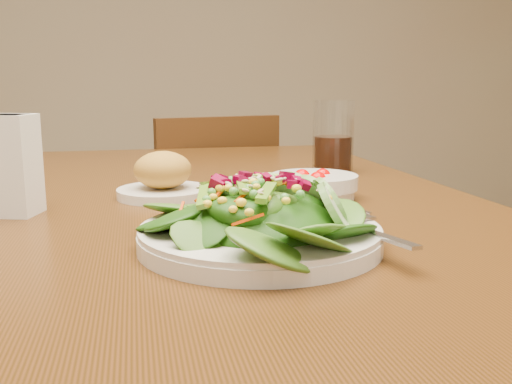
# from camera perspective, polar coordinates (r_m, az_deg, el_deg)

# --- Properties ---
(dining_table) EXTENTS (0.90, 1.40, 0.75)m
(dining_table) POSITION_cam_1_polar(r_m,az_deg,el_deg) (0.87, -7.04, -7.63)
(dining_table) COLOR #4D2810
(dining_table) RESTS_ON ground_plane
(chair_far) EXTENTS (0.46, 0.47, 0.83)m
(chair_far) POSITION_cam_1_polar(r_m,az_deg,el_deg) (1.76, -5.01, -5.06)
(chair_far) COLOR #331C0A
(chair_far) RESTS_ON ground_plane
(salad_plate) EXTENTS (0.27, 0.26, 0.08)m
(salad_plate) POSITION_cam_1_polar(r_m,az_deg,el_deg) (0.61, 1.24, -2.90)
(salad_plate) COLOR silver
(salad_plate) RESTS_ON dining_table
(bread_plate) EXTENTS (0.14, 0.14, 0.07)m
(bread_plate) POSITION_cam_1_polar(r_m,az_deg,el_deg) (0.89, -9.27, 1.34)
(bread_plate) COLOR silver
(bread_plate) RESTS_ON dining_table
(tomato_bowl) EXTENTS (0.13, 0.13, 0.04)m
(tomato_bowl) POSITION_cam_1_polar(r_m,az_deg,el_deg) (0.87, 5.81, 0.63)
(tomato_bowl) COLOR silver
(tomato_bowl) RESTS_ON dining_table
(drinking_glass) EXTENTS (0.08, 0.08, 0.14)m
(drinking_glass) POSITION_cam_1_polar(r_m,az_deg,el_deg) (1.13, 7.71, 5.02)
(drinking_glass) COLOR silver
(drinking_glass) RESTS_ON dining_table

